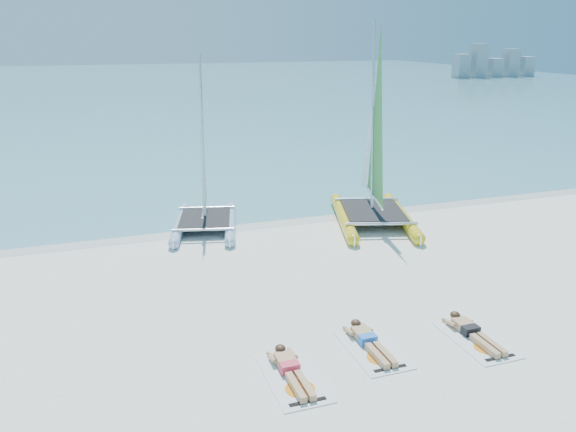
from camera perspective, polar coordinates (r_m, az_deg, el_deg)
name	(u,v)px	position (r m, az deg, el deg)	size (l,w,h in m)	color
ground	(322,285)	(14.77, 3.49, -7.05)	(140.00, 140.00, 0.00)	white
sea	(135,86)	(75.79, -15.30, 12.60)	(140.00, 115.00, 0.01)	#72B6BF
wet_sand_strip	(263,222)	(19.60, -2.60, -0.61)	(140.00, 1.40, 0.01)	beige
distant_skyline	(493,64)	(94.94, 20.10, 14.29)	(14.00, 2.00, 5.00)	#99A3A8
catamaran_blue	(203,178)	(18.79, -8.60, 3.88)	(3.01, 4.63, 5.81)	#ABBFE1
catamaran_yellow	(373,157)	(19.71, 8.61, 5.94)	(3.81, 5.63, 6.99)	yellow
towel_a	(294,379)	(11.08, 0.58, -16.22)	(1.00, 1.85, 0.02)	silver
sunbather_a	(290,369)	(11.17, 0.25, -15.24)	(0.37, 1.73, 0.26)	tan
towel_b	(372,349)	(12.09, 8.58, -13.25)	(1.00, 1.85, 0.02)	silver
sunbather_b	(368,340)	(12.18, 8.18, -12.38)	(0.37, 1.73, 0.26)	tan
towel_c	(477,340)	(12.94, 18.62, -11.84)	(1.00, 1.85, 0.02)	silver
sunbather_c	(472,331)	(13.01, 18.16, -11.05)	(0.37, 1.73, 0.26)	tan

